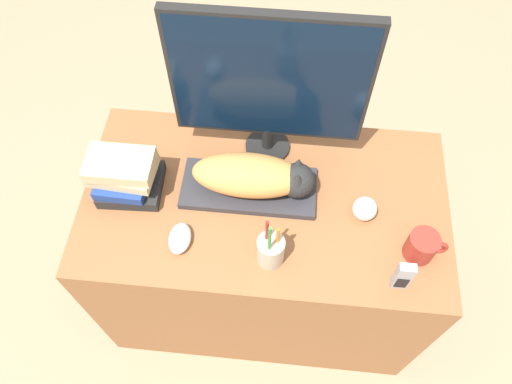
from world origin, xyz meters
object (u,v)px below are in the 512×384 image
(keyboard, at_px, (249,188))
(monitor, at_px, (269,83))
(computer_mouse, at_px, (180,238))
(baseball, at_px, (365,209))
(pen_cup, at_px, (271,250))
(coffee_mug, at_px, (422,246))
(cat, at_px, (258,176))
(phone, at_px, (403,276))
(book_stack, at_px, (125,175))

(keyboard, bearing_deg, monitor, 75.36)
(computer_mouse, bearing_deg, baseball, 14.93)
(computer_mouse, xyz_separation_m, baseball, (0.55, 0.15, 0.02))
(monitor, height_order, pen_cup, monitor)
(keyboard, distance_m, coffee_mug, 0.55)
(keyboard, xyz_separation_m, cat, (0.03, -0.00, 0.07))
(cat, height_order, pen_cup, pen_cup)
(coffee_mug, bearing_deg, phone, -121.56)
(baseball, xyz_separation_m, phone, (0.10, -0.22, 0.02))
(pen_cup, relative_size, baseball, 2.97)
(pen_cup, bearing_deg, monitor, 96.15)
(monitor, bearing_deg, pen_cup, -83.85)
(pen_cup, distance_m, book_stack, 0.51)
(keyboard, distance_m, phone, 0.54)
(keyboard, bearing_deg, baseball, -8.59)
(book_stack, bearing_deg, pen_cup, -23.23)
(coffee_mug, bearing_deg, book_stack, 171.10)
(phone, distance_m, book_stack, 0.87)
(baseball, bearing_deg, keyboard, 171.41)
(coffee_mug, xyz_separation_m, book_stack, (-0.90, 0.14, 0.03))
(computer_mouse, relative_size, pen_cup, 0.46)
(coffee_mug, height_order, baseball, coffee_mug)
(keyboard, relative_size, cat, 1.12)
(coffee_mug, distance_m, book_stack, 0.92)
(keyboard, relative_size, pen_cup, 1.91)
(cat, xyz_separation_m, monitor, (0.02, 0.17, 0.23))
(pen_cup, bearing_deg, baseball, 32.41)
(cat, distance_m, phone, 0.51)
(monitor, height_order, book_stack, monitor)
(keyboard, height_order, phone, phone)
(keyboard, distance_m, baseball, 0.37)
(monitor, xyz_separation_m, phone, (0.41, -0.44, -0.25))
(pen_cup, xyz_separation_m, phone, (0.37, -0.05, 0.01))
(coffee_mug, distance_m, pen_cup, 0.44)
(baseball, relative_size, book_stack, 0.34)
(coffee_mug, relative_size, book_stack, 0.55)
(phone, bearing_deg, computer_mouse, 173.40)
(cat, bearing_deg, monitor, 84.39)
(monitor, distance_m, coffee_mug, 0.64)
(monitor, xyz_separation_m, coffee_mug, (0.48, -0.34, -0.27))
(pen_cup, relative_size, phone, 1.80)
(keyboard, distance_m, cat, 0.08)
(monitor, bearing_deg, keyboard, -104.64)
(pen_cup, distance_m, phone, 0.37)
(computer_mouse, bearing_deg, monitor, 58.20)
(keyboard, bearing_deg, computer_mouse, -132.77)
(monitor, relative_size, baseball, 7.70)
(phone, bearing_deg, pen_cup, 172.86)
(coffee_mug, xyz_separation_m, baseball, (-0.16, 0.11, -0.01))
(coffee_mug, distance_m, phone, 0.13)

